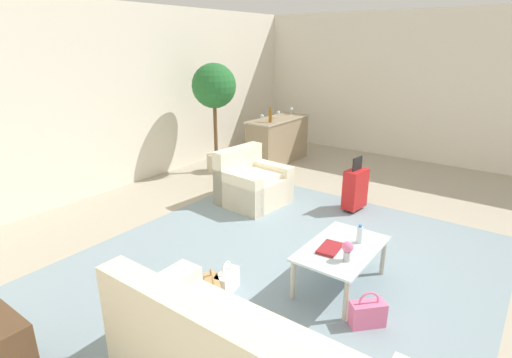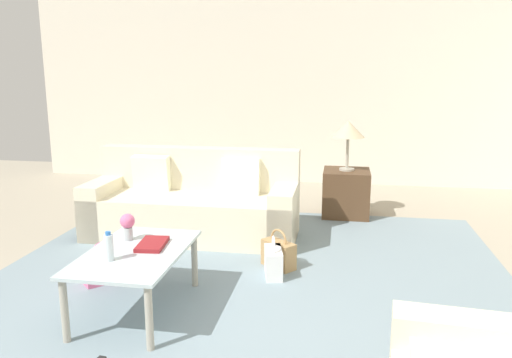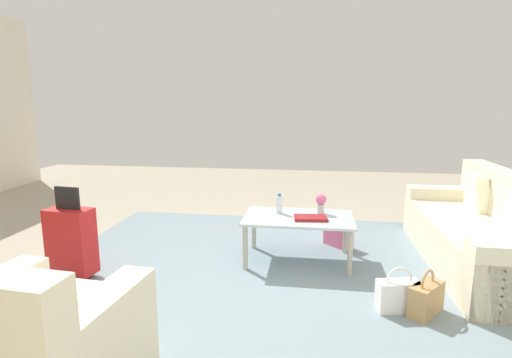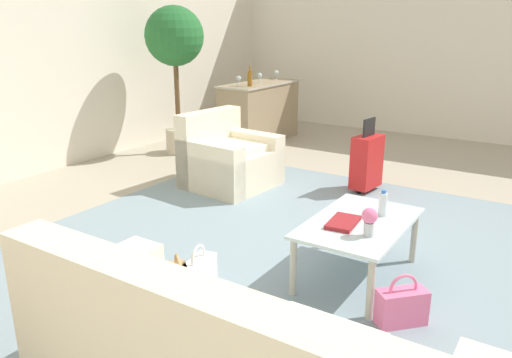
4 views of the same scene
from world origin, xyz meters
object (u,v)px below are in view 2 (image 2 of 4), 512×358
(couch, at_px, (195,206))
(handbag_white, at_px, (273,262))
(water_bottle, at_px, (109,247))
(side_table, at_px, (346,193))
(handbag_tan, at_px, (279,254))
(table_lamp, at_px, (348,131))
(flower_vase, at_px, (128,224))
(handbag_pink, at_px, (104,268))
(coffee_table, at_px, (136,259))
(coffee_table_book, at_px, (152,244))

(couch, xyz_separation_m, handbag_white, (0.99, 0.99, -0.18))
(water_bottle, height_order, side_table, water_bottle)
(couch, xyz_separation_m, water_bottle, (1.99, -0.00, 0.25))
(handbag_white, height_order, handbag_tan, same)
(table_lamp, bearing_deg, couch, -57.80)
(flower_vase, relative_size, handbag_pink, 0.57)
(couch, height_order, coffee_table, couch)
(table_lamp, bearing_deg, coffee_table, -28.18)
(coffee_table_book, bearing_deg, handbag_white, 124.31)
(side_table, relative_size, handbag_white, 1.56)
(couch, distance_m, handbag_pink, 1.43)
(flower_vase, height_order, handbag_tan, flower_vase)
(couch, xyz_separation_m, coffee_table, (1.79, 0.10, 0.09))
(table_lamp, bearing_deg, handbag_tan, -18.27)
(handbag_tan, bearing_deg, handbag_white, -5.49)
(handbag_white, bearing_deg, coffee_table, -47.93)
(flower_vase, bearing_deg, table_lamp, 147.40)
(couch, height_order, table_lamp, table_lamp)
(coffee_table_book, xyz_separation_m, flower_vase, (-0.10, -0.23, 0.11))
(coffee_table_book, relative_size, handbag_white, 0.87)
(handbag_white, bearing_deg, table_lamp, 162.94)
(coffee_table_book, xyz_separation_m, handbag_tan, (-0.88, 0.83, -0.35))
(handbag_tan, bearing_deg, handbag_pink, -67.63)
(handbag_tan, bearing_deg, table_lamp, 161.73)
(flower_vase, bearing_deg, handbag_white, 119.24)
(couch, relative_size, coffee_table, 2.04)
(coffee_table, bearing_deg, couch, -176.81)
(water_bottle, distance_m, handbag_pink, 0.85)
(coffee_table, relative_size, handbag_white, 3.01)
(coffee_table, distance_m, handbag_white, 1.22)
(table_lamp, distance_m, handbag_tan, 2.10)
(flower_vase, bearing_deg, handbag_tan, 126.43)
(water_bottle, bearing_deg, handbag_tan, 140.02)
(water_bottle, relative_size, side_table, 0.37)
(water_bottle, xyz_separation_m, side_table, (-3.00, 1.60, -0.28))
(flower_vase, relative_size, table_lamp, 0.35)
(water_bottle, bearing_deg, handbag_white, 135.40)
(coffee_table, bearing_deg, handbag_pink, -132.02)
(couch, distance_m, handbag_white, 1.41)
(coffee_table, xyz_separation_m, side_table, (-2.80, 1.50, -0.12))
(coffee_table, distance_m, side_table, 3.18)
(couch, height_order, handbag_tan, couch)
(handbag_white, bearing_deg, handbag_pink, -74.81)
(water_bottle, distance_m, handbag_white, 1.47)
(flower_vase, relative_size, handbag_white, 0.57)
(couch, bearing_deg, flower_vase, -1.82)
(coffee_table_book, distance_m, flower_vase, 0.27)
(couch, bearing_deg, handbag_pink, -15.46)
(side_table, xyz_separation_m, table_lamp, (-0.00, 0.00, 0.76))
(coffee_table_book, height_order, table_lamp, table_lamp)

